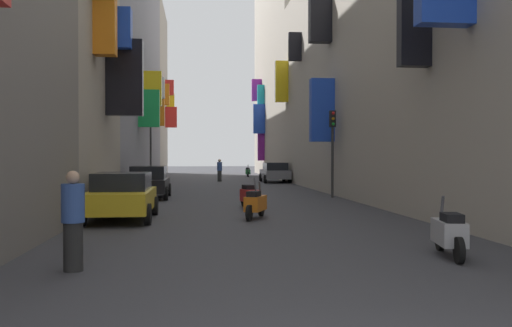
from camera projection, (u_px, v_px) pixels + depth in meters
ground_plane at (224, 188)px, 32.74m from camera, size 140.00×140.00×0.00m
building_left_mid_b at (101, 35)px, 36.33m from camera, size 7.21×25.70×20.10m
building_left_mid_c at (134, 91)px, 55.36m from camera, size 7.22×12.54×17.09m
building_right_mid_a at (342, 87)px, 36.07m from camera, size 6.93×11.31×13.05m
building_right_mid_b at (297, 68)px, 52.46m from camera, size 7.14×21.77×20.94m
parked_car_black at (149, 181)px, 24.75m from camera, size 1.88×3.97×1.46m
parked_car_grey at (275, 172)px, 39.56m from camera, size 1.93×4.25×1.44m
parked_car_yellow at (122, 195)px, 16.29m from camera, size 1.95×3.90×1.41m
scooter_silver at (449, 233)px, 10.30m from camera, size 0.64×1.83×1.13m
scooter_orange at (255, 204)px, 16.63m from camera, size 0.82×1.80×1.13m
scooter_green at (248, 172)px, 50.19m from camera, size 0.50×1.94×1.13m
scooter_red at (250, 196)px, 19.87m from camera, size 0.70×1.83×1.13m
pedestrian_crossing at (73, 221)px, 9.03m from camera, size 0.42×0.42×1.67m
pedestrian_near_left at (220, 170)px, 40.80m from camera, size 0.49×0.49×1.69m
traffic_light_near_corner at (151, 137)px, 34.45m from camera, size 0.26×0.34×4.67m
traffic_light_far_corner at (333, 138)px, 25.02m from camera, size 0.26×0.34×4.01m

